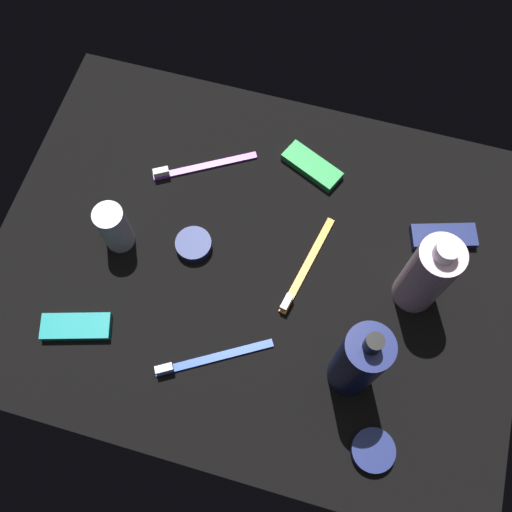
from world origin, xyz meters
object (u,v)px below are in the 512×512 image
snack_bar_teal (76,327)px  snack_bar_green (312,166)px  toothbrush_blue (207,359)px  snack_bar_navy (443,236)px  lotion_bottle (359,362)px  bodywash_bottle (427,275)px  cream_tin_right (195,242)px  deodorant_stick (114,228)px  toothbrush_purple (199,166)px  toothbrush_orange (304,270)px  cream_tin_left (373,450)px

snack_bar_teal → snack_bar_green: size_ratio=1.00×
toothbrush_blue → snack_bar_navy: bearing=-136.5°
lotion_bottle → snack_bar_green: lotion_bottle is taller
lotion_bottle → bodywash_bottle: lotion_bottle is taller
snack_bar_navy → cream_tin_right: size_ratio=1.80×
deodorant_stick → toothbrush_purple: size_ratio=0.58×
snack_bar_navy → toothbrush_purple: bearing=-19.4°
lotion_bottle → snack_bar_navy: 28.91cm
deodorant_stick → snack_bar_green: bearing=-141.4°
snack_bar_teal → cream_tin_right: 22.25cm
bodywash_bottle → snack_bar_green: bearing=-40.5°
toothbrush_orange → cream_tin_right: size_ratio=3.08×
bodywash_bottle → cream_tin_left: bearing=86.5°
toothbrush_blue → snack_bar_green: size_ratio=1.55×
bodywash_bottle → deodorant_stick: bodywash_bottle is taller
lotion_bottle → toothbrush_blue: (20.71, 3.56, -8.82)cm
snack_bar_teal → cream_tin_right: bearing=-142.2°
lotion_bottle → snack_bar_navy: (-10.07, -25.68, -8.68)cm
lotion_bottle → snack_bar_green: size_ratio=2.05×
toothbrush_orange → lotion_bottle: bearing=125.8°
snack_bar_green → snack_bar_navy: size_ratio=1.00×
snack_bar_green → cream_tin_left: size_ratio=1.69×
toothbrush_purple → toothbrush_orange: (-21.82, 13.38, 0.00)cm
deodorant_stick → toothbrush_orange: bearing=-174.7°
deodorant_stick → toothbrush_purple: (-8.13, -16.14, -4.11)cm
snack_bar_green → cream_tin_right: (14.83, 18.85, 0.16)cm
snack_bar_teal → cream_tin_left: bearing=157.0°
snack_bar_green → deodorant_stick: bearing=63.0°
snack_bar_green → cream_tin_left: cream_tin_left is taller
deodorant_stick → bodywash_bottle: bearing=-175.4°
lotion_bottle → snack_bar_navy: bearing=-111.4°
lotion_bottle → toothbrush_purple: lotion_bottle is taller
bodywash_bottle → cream_tin_right: bodywash_bottle is taller
toothbrush_blue → snack_bar_navy: 42.45cm
toothbrush_purple → toothbrush_orange: bearing=148.5°
toothbrush_blue → cream_tin_left: 26.91cm
toothbrush_orange → toothbrush_blue: size_ratio=1.10×
toothbrush_blue → snack_bar_navy: toothbrush_blue is taller
snack_bar_navy → cream_tin_right: cream_tin_right is taller
deodorant_stick → cream_tin_left: bearing=155.3°
toothbrush_blue → snack_bar_teal: toothbrush_blue is taller
lotion_bottle → cream_tin_right: size_ratio=3.67×
toothbrush_purple → snack_bar_navy: bearing=177.6°
cream_tin_left → cream_tin_right: cream_tin_right is taller
deodorant_stick → snack_bar_teal: (1.17, 15.60, -3.96)cm
lotion_bottle → snack_bar_navy: lotion_bottle is taller
toothbrush_blue → snack_bar_green: bearing=-101.4°
toothbrush_purple → toothbrush_blue: same height
snack_bar_teal → snack_bar_navy: size_ratio=1.00×
bodywash_bottle → snack_bar_navy: 13.34cm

